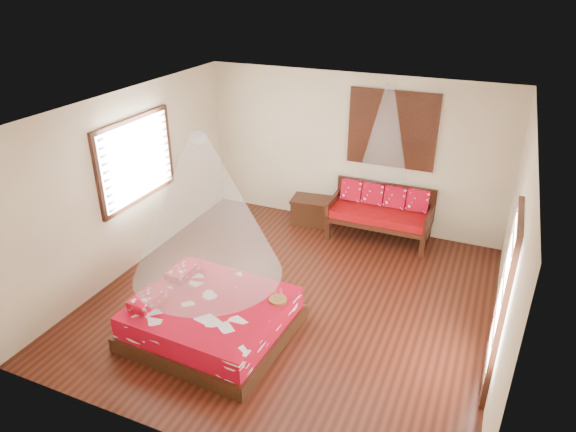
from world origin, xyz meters
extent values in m
cube|color=black|center=(0.00, 0.00, -0.01)|extent=(5.50, 5.50, 0.02)
cube|color=white|center=(0.00, 0.00, 2.81)|extent=(5.50, 5.50, 0.02)
cube|color=#C1B18D|center=(-2.76, 0.00, 1.40)|extent=(0.02, 5.50, 2.80)
cube|color=#C1B18D|center=(2.76, 0.00, 1.40)|extent=(0.02, 5.50, 2.80)
cube|color=#C1B18D|center=(0.00, 2.76, 1.40)|extent=(5.50, 0.02, 2.80)
cube|color=#C1B18D|center=(0.00, -2.76, 1.40)|extent=(5.50, 0.02, 2.80)
cube|color=black|center=(-0.67, -1.15, 0.10)|extent=(2.04, 1.87, 0.20)
cube|color=#A6051B|center=(-0.67, -1.15, 0.35)|extent=(1.94, 1.76, 0.30)
cube|color=#A6051B|center=(-1.39, -1.48, 0.56)|extent=(0.30, 0.52, 0.13)
cube|color=#A6051B|center=(-1.35, -0.74, 0.56)|extent=(0.30, 0.52, 0.13)
cube|color=black|center=(-0.15, 1.96, 0.21)|extent=(0.08, 0.08, 0.42)
cube|color=black|center=(1.51, 1.96, 0.21)|extent=(0.08, 0.08, 0.42)
cube|color=black|center=(-0.15, 2.64, 0.21)|extent=(0.08, 0.08, 0.42)
cube|color=black|center=(1.51, 2.64, 0.21)|extent=(0.08, 0.08, 0.42)
cube|color=black|center=(0.68, 2.30, 0.38)|extent=(1.78, 0.79, 0.08)
cube|color=#8F0505|center=(0.68, 2.30, 0.49)|extent=(1.72, 0.73, 0.14)
cube|color=black|center=(0.68, 2.66, 0.67)|extent=(1.78, 0.06, 0.55)
cube|color=black|center=(-0.17, 2.30, 0.54)|extent=(0.06, 0.79, 0.30)
cube|color=black|center=(1.53, 2.30, 0.54)|extent=(0.06, 0.79, 0.30)
cube|color=#A6051B|center=(0.09, 2.54, 0.75)|extent=(0.38, 0.20, 0.39)
cube|color=#A6051B|center=(0.48, 2.54, 0.75)|extent=(0.38, 0.20, 0.39)
cube|color=#A6051B|center=(0.88, 2.54, 0.75)|extent=(0.38, 0.20, 0.39)
cube|color=#A6051B|center=(1.27, 2.54, 0.75)|extent=(0.38, 0.20, 0.39)
cube|color=black|center=(-0.66, 2.45, 0.22)|extent=(0.72, 0.55, 0.44)
cube|color=black|center=(-0.66, 2.45, 0.46)|extent=(0.76, 0.59, 0.05)
cube|color=black|center=(0.68, 2.72, 1.90)|extent=(1.52, 0.06, 1.32)
cube|color=black|center=(0.68, 2.71, 1.90)|extent=(1.35, 0.04, 1.10)
cube|color=black|center=(-2.72, 0.20, 1.70)|extent=(0.08, 1.74, 1.34)
cube|color=silver|center=(-2.68, 0.20, 1.70)|extent=(0.04, 1.54, 1.10)
cube|color=black|center=(2.72, -0.60, 1.05)|extent=(0.08, 1.02, 2.16)
cube|color=white|center=(2.70, -0.60, 1.15)|extent=(0.03, 0.82, 1.70)
cylinder|color=brown|center=(0.11, -0.77, 0.52)|extent=(0.24, 0.24, 0.03)
cone|color=silver|center=(-0.67, -1.15, 1.85)|extent=(1.84, 1.84, 1.80)
cone|color=silver|center=(0.68, 2.25, 2.00)|extent=(0.79, 0.79, 1.50)
camera|label=1|loc=(2.40, -5.76, 4.40)|focal=32.00mm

